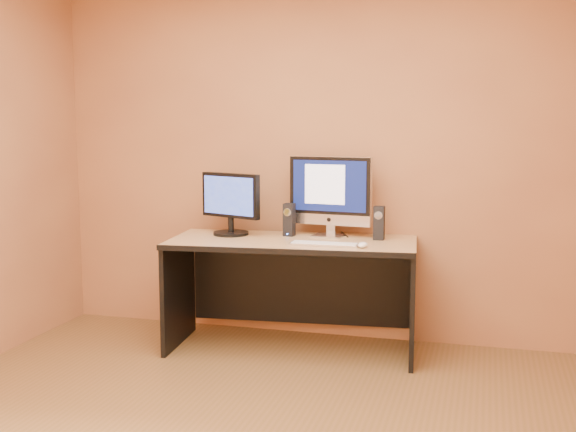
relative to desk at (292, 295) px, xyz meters
The scene contains 10 objects.
walls 1.83m from the desk, 85.80° to the right, with size 4.00×4.00×2.60m, color #A56C42, non-canonical shape.
desk is the anchor object (origin of this frame).
imac 0.73m from the desk, 45.96° to the left, with size 0.59×0.22×0.57m, color #B6B7BB, non-canonical shape.
second_monitor 0.77m from the desk, 168.38° to the left, with size 0.50×0.25×0.44m, color black, non-canonical shape.
speaker_left 0.53m from the desk, 111.74° to the left, with size 0.07×0.07×0.23m, color black, non-canonical shape.
speaker_right 0.77m from the desk, 16.70° to the left, with size 0.07×0.07×0.23m, color black, non-canonical shape.
keyboard 0.49m from the desk, 29.67° to the right, with size 0.45×0.12×0.02m, color silver.
mouse 0.67m from the desk, 17.63° to the right, with size 0.06×0.11×0.04m, color white.
cable_a 0.58m from the desk, 45.31° to the left, with size 0.01×0.01×0.23m, color black.
cable_b 0.54m from the desk, 45.72° to the left, with size 0.01×0.01×0.19m, color black.
Camera 1 is at (1.15, -3.08, 1.58)m, focal length 45.00 mm.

